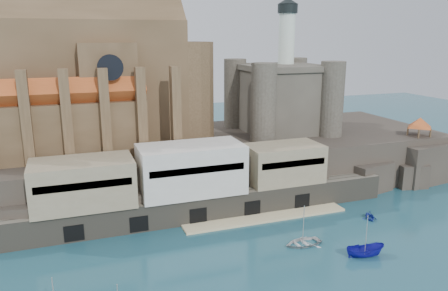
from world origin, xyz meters
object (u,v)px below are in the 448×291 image
church (94,84)px  boat_2 (364,256)px  pavilion (420,124)px  castle_keep (281,95)px

church → boat_2: bearing=-50.7°
boat_2 → pavilion: bearing=-41.5°
church → pavilion: (66.13, -15.85, -9.40)m
pavilion → boat_2: (-32.36, -25.38, -12.73)m
castle_keep → pavilion: (25.92, -15.08, -5.59)m
church → boat_2: church is taller
church → pavilion: size_ratio=7.34×
church → castle_keep: 40.39m
church → castle_keep: church is taller
pavilion → boat_2: size_ratio=1.11×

